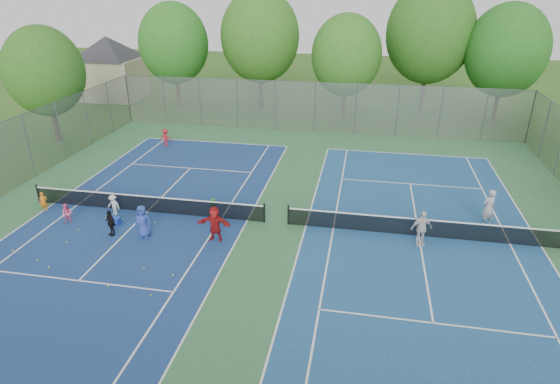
% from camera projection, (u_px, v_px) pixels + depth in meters
% --- Properties ---
extents(ground, '(120.00, 120.00, 0.00)m').
position_uv_depth(ground, '(276.00, 223.00, 23.68)').
color(ground, '#30581B').
rests_on(ground, ground).
extents(court_pad, '(32.00, 32.00, 0.01)m').
position_uv_depth(court_pad, '(276.00, 223.00, 23.68)').
color(court_pad, '#31683C').
rests_on(court_pad, ground).
extents(court_left, '(10.97, 23.77, 0.01)m').
position_uv_depth(court_left, '(147.00, 212.00, 24.85)').
color(court_left, navy).
rests_on(court_left, court_pad).
extents(court_right, '(10.97, 23.77, 0.01)m').
position_uv_depth(court_right, '(419.00, 236.00, 22.49)').
color(court_right, navy).
rests_on(court_right, court_pad).
extents(net_left, '(12.87, 0.10, 0.91)m').
position_uv_depth(net_left, '(146.00, 204.00, 24.67)').
color(net_left, black).
rests_on(net_left, ground).
extents(net_right, '(12.87, 0.10, 0.91)m').
position_uv_depth(net_right, '(420.00, 228.00, 22.31)').
color(net_right, black).
rests_on(net_right, ground).
extents(fence_north, '(32.00, 0.10, 4.00)m').
position_uv_depth(fence_north, '(315.00, 108.00, 37.17)').
color(fence_north, gray).
rests_on(fence_north, ground).
extents(house, '(11.03, 11.03, 7.30)m').
position_uv_depth(house, '(108.00, 57.00, 47.13)').
color(house, '#B7A88C').
rests_on(house, ground).
extents(tree_nw, '(6.40, 6.40, 9.58)m').
position_uv_depth(tree_nw, '(174.00, 43.00, 43.29)').
color(tree_nw, '#443326').
rests_on(tree_nw, ground).
extents(tree_nl, '(7.20, 7.20, 10.69)m').
position_uv_depth(tree_nl, '(260.00, 37.00, 42.57)').
color(tree_nl, '#443326').
rests_on(tree_nl, ground).
extents(tree_nc, '(6.00, 6.00, 8.85)m').
position_uv_depth(tree_nc, '(346.00, 55.00, 39.91)').
color(tree_nc, '#443326').
rests_on(tree_nc, ground).
extents(tree_nr, '(7.60, 7.60, 11.42)m').
position_uv_depth(tree_nr, '(430.00, 33.00, 40.73)').
color(tree_nr, '#443326').
rests_on(tree_nr, ground).
extents(tree_ne, '(6.60, 6.60, 9.77)m').
position_uv_depth(tree_ne, '(507.00, 51.00, 38.37)').
color(tree_ne, '#443326').
rests_on(tree_ne, ground).
extents(tree_side_w, '(5.60, 5.60, 8.47)m').
position_uv_depth(tree_side_w, '(44.00, 71.00, 33.67)').
color(tree_side_w, '#443326').
rests_on(tree_side_w, ground).
extents(ball_crate, '(0.42, 0.42, 0.34)m').
position_uv_depth(ball_crate, '(116.00, 221.00, 23.56)').
color(ball_crate, blue).
rests_on(ball_crate, ground).
extents(ball_hopper, '(0.37, 0.37, 0.54)m').
position_uv_depth(ball_hopper, '(213.00, 204.00, 25.09)').
color(ball_hopper, '#23812D').
rests_on(ball_hopper, ground).
extents(student_a, '(0.47, 0.42, 1.08)m').
position_uv_depth(student_a, '(44.00, 202.00, 24.73)').
color(student_a, orange).
rests_on(student_a, ground).
extents(student_b, '(0.56, 0.45, 1.08)m').
position_uv_depth(student_b, '(67.00, 214.00, 23.47)').
color(student_b, '#F35E8E').
rests_on(student_b, ground).
extents(student_c, '(0.80, 0.56, 1.12)m').
position_uv_depth(student_c, '(114.00, 205.00, 24.35)').
color(student_c, silver).
rests_on(student_c, ground).
extents(student_d, '(0.84, 0.65, 1.33)m').
position_uv_depth(student_d, '(110.00, 223.00, 22.32)').
color(student_d, black).
rests_on(student_d, ground).
extents(student_e, '(0.80, 0.53, 1.63)m').
position_uv_depth(student_e, '(143.00, 221.00, 22.14)').
color(student_e, '#2A419D').
rests_on(student_e, ground).
extents(student_f, '(1.63, 0.53, 1.75)m').
position_uv_depth(student_f, '(215.00, 224.00, 21.79)').
color(student_f, '#A2171A').
rests_on(student_f, ground).
extents(child_far_baseline, '(0.88, 0.54, 1.31)m').
position_uv_depth(child_far_baseline, '(166.00, 138.00, 34.40)').
color(child_far_baseline, '#A81821').
rests_on(child_far_baseline, ground).
extents(instructor, '(0.85, 0.75, 1.95)m').
position_uv_depth(instructor, '(489.00, 208.00, 23.10)').
color(instructor, '#9C9C9F').
rests_on(instructor, ground).
extents(teen_court_b, '(1.11, 0.77, 1.74)m').
position_uv_depth(teen_court_b, '(421.00, 228.00, 21.40)').
color(teen_court_b, silver).
rests_on(teen_court_b, ground).
extents(tennis_ball_0, '(0.07, 0.07, 0.07)m').
position_uv_depth(tennis_ball_0, '(13.00, 251.00, 21.22)').
color(tennis_ball_0, '#F3F438').
rests_on(tennis_ball_0, ground).
extents(tennis_ball_1, '(0.07, 0.07, 0.07)m').
position_uv_depth(tennis_ball_1, '(122.00, 219.00, 24.01)').
color(tennis_ball_1, '#C4E836').
rests_on(tennis_ball_1, ground).
extents(tennis_ball_2, '(0.07, 0.07, 0.07)m').
position_uv_depth(tennis_ball_2, '(144.00, 269.00, 19.90)').
color(tennis_ball_2, '#ACCB2F').
rests_on(tennis_ball_2, ground).
extents(tennis_ball_3, '(0.07, 0.07, 0.07)m').
position_uv_depth(tennis_ball_3, '(151.00, 295.00, 18.20)').
color(tennis_ball_3, '#ADD231').
rests_on(tennis_ball_3, ground).
extents(tennis_ball_4, '(0.07, 0.07, 0.07)m').
position_uv_depth(tennis_ball_4, '(38.00, 260.00, 20.49)').
color(tennis_ball_4, '#C5D130').
rests_on(tennis_ball_4, ground).
extents(tennis_ball_5, '(0.07, 0.07, 0.07)m').
position_uv_depth(tennis_ball_5, '(106.00, 219.00, 24.08)').
color(tennis_ball_5, '#C3DF33').
rests_on(tennis_ball_5, ground).
extents(tennis_ball_6, '(0.07, 0.07, 0.07)m').
position_uv_depth(tennis_ball_6, '(67.00, 242.00, 21.91)').
color(tennis_ball_6, '#D6E334').
rests_on(tennis_ball_6, ground).
extents(tennis_ball_7, '(0.07, 0.07, 0.07)m').
position_uv_depth(tennis_ball_7, '(49.00, 267.00, 19.99)').
color(tennis_ball_7, '#E2F338').
rests_on(tennis_ball_7, ground).
extents(tennis_ball_8, '(0.07, 0.07, 0.07)m').
position_uv_depth(tennis_ball_8, '(155.00, 223.00, 23.69)').
color(tennis_ball_8, '#D4EC37').
rests_on(tennis_ball_8, ground).
extents(tennis_ball_9, '(0.07, 0.07, 0.07)m').
position_uv_depth(tennis_ball_9, '(79.00, 230.00, 22.98)').
color(tennis_ball_9, '#B8CF30').
rests_on(tennis_ball_9, ground).
extents(tennis_ball_10, '(0.07, 0.07, 0.07)m').
position_uv_depth(tennis_ball_10, '(173.00, 275.00, 19.46)').
color(tennis_ball_10, yellow).
rests_on(tennis_ball_10, ground).
extents(tennis_ball_11, '(0.07, 0.07, 0.07)m').
position_uv_depth(tennis_ball_11, '(108.00, 286.00, 18.76)').
color(tennis_ball_11, '#BFE735').
rests_on(tennis_ball_11, ground).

